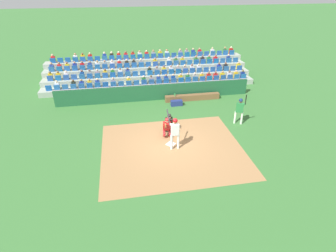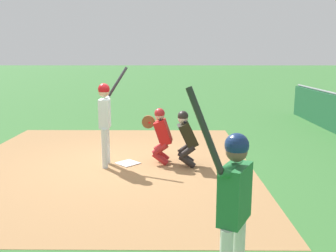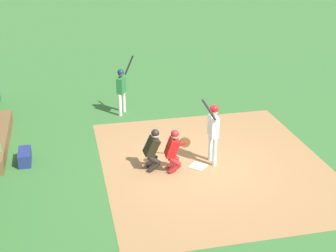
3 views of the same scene
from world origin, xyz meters
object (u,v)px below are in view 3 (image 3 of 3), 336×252
Objects in this scene: equipment_duffel_bag at (25,157)px; on_deck_batter at (122,86)px; home_plate_umpire at (153,148)px; home_plate_marker at (198,166)px; catcher_crouching at (174,148)px; dugout_bench at (2,139)px; water_bottle_on_bench at (0,148)px; batter_at_plate at (213,127)px.

on_deck_batter is (-3.30, 3.41, 0.88)m from equipment_duffel_bag.
equipment_duffel_bag is (-1.24, -3.69, -0.50)m from home_plate_umpire.
home_plate_umpire is at bearing 71.47° from equipment_duffel_bag.
catcher_crouching is (0.09, -0.77, 0.71)m from home_plate_marker.
dugout_bench is (-2.85, -5.04, -0.51)m from catcher_crouching.
water_bottle_on_bench is 0.30× the size of equipment_duffel_bag.
dugout_bench is at bearing -119.53° from catcher_crouching.
water_bottle_on_bench is 0.77m from equipment_duffel_bag.
home_plate_umpire is 1.53× the size of equipment_duffel_bag.
equipment_duffel_bag is at bearing 89.49° from water_bottle_on_bench.
catcher_crouching reaches higher than dugout_bench.
equipment_duffel_bag is at bearing 29.03° from dugout_bench.
equipment_duffel_bag is at bearing -108.96° from catcher_crouching.
home_plate_umpire is at bearing -90.47° from batter_at_plate.
batter_at_plate is 2.66× the size of equipment_duffel_bag.
water_bottle_on_bench is (-1.26, -6.16, -0.60)m from batter_at_plate.
batter_at_plate is 0.53× the size of dugout_bench.
water_bottle_on_bench is at bearing 4.14° from dugout_bench.
home_plate_umpire is (-0.14, -1.34, 0.68)m from home_plate_marker.
equipment_duffel_bag is (-1.25, -5.50, -0.97)m from batter_at_plate.
batter_at_plate is 1.70× the size of catcher_crouching.
on_deck_batter is (-4.68, -1.62, 1.06)m from home_plate_marker.
home_plate_marker is at bearing 19.14° from on_deck_batter.
catcher_crouching is 4.86m from on_deck_batter.
batter_at_plate is 1.33m from catcher_crouching.
water_bottle_on_bench is at bearing -103.64° from home_plate_marker.
water_bottle_on_bench is at bearing -90.53° from equipment_duffel_bag.
on_deck_batter reaches higher than equipment_duffel_bag.
batter_at_plate is at bearing 77.16° from equipment_duffel_bag.
home_plate_umpire is (-0.01, -1.80, -0.47)m from batter_at_plate.
water_bottle_on_bench reaches higher than home_plate_marker.
home_plate_marker is 5.07m from on_deck_batter.
home_plate_umpire is 4.54m from water_bottle_on_bench.
home_plate_umpire is (-0.23, -0.57, -0.03)m from catcher_crouching.
on_deck_batter reaches higher than water_bottle_on_bench.
catcher_crouching is 4.54m from equipment_duffel_bag.
batter_at_plate is (-0.13, 0.46, 1.15)m from home_plate_marker.
batter_at_plate is at bearing 78.48° from water_bottle_on_bench.
on_deck_batter is at bearing 128.97° from water_bottle_on_bench.
equipment_duffel_bag is at bearing -108.50° from home_plate_umpire.
catcher_crouching is at bearing 60.47° from dugout_bench.
dugout_bench is (-2.64, -6.26, -0.95)m from batter_at_plate.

